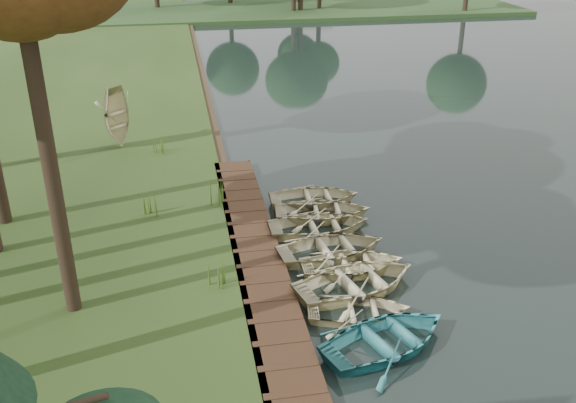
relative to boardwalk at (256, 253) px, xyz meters
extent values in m
plane|color=#3D2F1D|center=(1.60, 0.00, -0.15)|extent=(300.00, 300.00, 0.00)
cube|color=#392416|center=(0.00, 0.00, 0.00)|extent=(1.60, 16.00, 0.30)
cube|color=#29461F|center=(9.60, 50.00, 0.08)|extent=(50.00, 14.00, 0.45)
imported|color=teal|center=(2.78, -5.46, 0.29)|extent=(4.47, 3.83, 0.78)
imported|color=beige|center=(2.40, -3.98, 0.21)|extent=(3.24, 2.50, 0.62)
imported|color=beige|center=(2.74, -2.63, 0.31)|extent=(4.58, 3.78, 0.82)
imported|color=beige|center=(2.90, -1.53, 0.25)|extent=(3.41, 2.47, 0.70)
imported|color=beige|center=(2.49, -0.47, 0.28)|extent=(4.03, 3.12, 0.77)
imported|color=beige|center=(2.44, 1.25, 0.28)|extent=(3.70, 2.67, 0.76)
imported|color=beige|center=(2.82, 2.32, 0.27)|extent=(3.86, 2.94, 0.75)
imported|color=beige|center=(2.77, 3.61, 0.26)|extent=(3.59, 2.62, 0.73)
imported|color=beige|center=(-4.99, 10.76, 0.45)|extent=(3.56, 3.50, 0.60)
cylinder|color=black|center=(-5.58, -2.41, 4.65)|extent=(0.42, 0.42, 8.99)
cylinder|color=black|center=(-8.05, 10.16, 5.15)|extent=(0.44, 0.44, 10.00)
cone|color=#3F661E|center=(-1.45, -2.02, 0.58)|extent=(0.60, 0.60, 0.85)
cone|color=#3F661E|center=(-1.00, 3.72, 0.68)|extent=(0.60, 0.60, 1.06)
cone|color=#3F661E|center=(-3.48, 3.28, 0.58)|extent=(0.60, 0.60, 0.86)
cone|color=#3F661E|center=(-3.25, 9.67, 0.61)|extent=(0.60, 0.60, 0.93)
camera|label=1|loc=(-2.26, -18.54, 10.77)|focal=40.00mm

